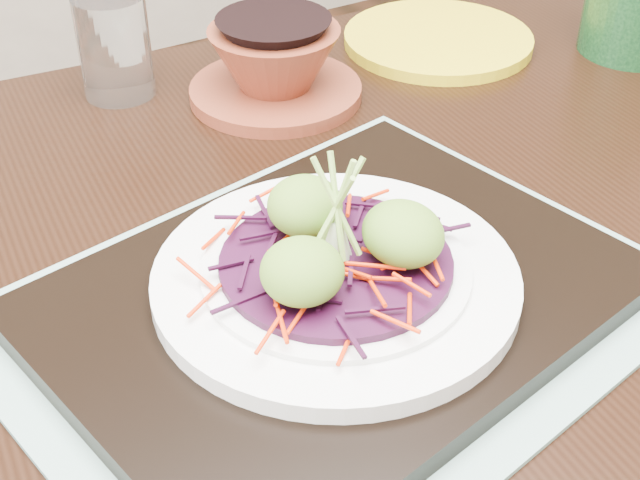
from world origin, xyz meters
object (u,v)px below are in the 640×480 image
water_glass (114,46)px  serving_tray (335,296)px  yellow_plate (438,39)px  terracotta_bowl_set (275,68)px  white_plate (336,277)px  dining_table (290,342)px

water_glass → serving_tray: bearing=-89.2°
yellow_plate → serving_tray: bearing=-136.4°
water_glass → terracotta_bowl_set: water_glass is taller
serving_tray → water_glass: (-0.01, 0.38, 0.04)m
water_glass → terracotta_bowl_set: (0.12, -0.09, -0.02)m
white_plate → yellow_plate: (0.33, 0.31, -0.02)m
white_plate → terracotta_bowl_set: terracotta_bowl_set is taller
dining_table → terracotta_bowl_set: size_ratio=6.93×
terracotta_bowl_set → serving_tray: bearing=-111.9°
terracotta_bowl_set → yellow_plate: 0.21m
water_glass → yellow_plate: water_glass is taller
white_plate → terracotta_bowl_set: size_ratio=1.40×
serving_tray → water_glass: 0.39m
dining_table → yellow_plate: yellow_plate is taller
white_plate → water_glass: size_ratio=2.51×
water_glass → yellow_plate: (0.33, -0.07, -0.04)m
serving_tray → white_plate: bearing=-176.3°
white_plate → yellow_plate: 0.45m
water_glass → terracotta_bowl_set: 0.15m
serving_tray → terracotta_bowl_set: size_ratio=2.15×
serving_tray → yellow_plate: size_ratio=1.86×
water_glass → terracotta_bowl_set: bearing=-34.9°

